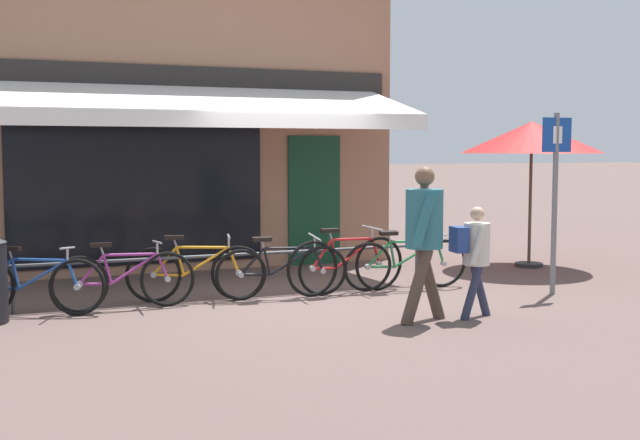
{
  "coord_description": "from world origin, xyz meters",
  "views": [
    {
      "loc": [
        -3.76,
        -9.35,
        1.88
      ],
      "look_at": [
        -0.2,
        -0.64,
        1.05
      ],
      "focal_mm": 45.0,
      "sensor_mm": 36.0,
      "label": 1
    }
  ],
  "objects_px": {
    "bicycle_red": "(346,264)",
    "parking_sign": "(555,184)",
    "bicycle_black": "(282,270)",
    "pedestrian_adult": "(424,227)",
    "pedestrian_child": "(474,249)",
    "bicycle_purple": "(124,279)",
    "cafe_parasol": "(532,138)",
    "bicycle_green": "(406,263)",
    "bicycle_orange": "(196,272)",
    "bicycle_blue": "(32,285)"
  },
  "relations": [
    {
      "from": "pedestrian_adult",
      "to": "bicycle_orange",
      "type": "bearing_deg",
      "value": 142.56
    },
    {
      "from": "pedestrian_child",
      "to": "bicycle_purple",
      "type": "bearing_deg",
      "value": 159.35
    },
    {
      "from": "bicycle_red",
      "to": "cafe_parasol",
      "type": "relative_size",
      "value": 0.74
    },
    {
      "from": "bicycle_blue",
      "to": "bicycle_orange",
      "type": "relative_size",
      "value": 0.94
    },
    {
      "from": "bicycle_purple",
      "to": "pedestrian_adult",
      "type": "height_order",
      "value": "pedestrian_adult"
    },
    {
      "from": "pedestrian_adult",
      "to": "parking_sign",
      "type": "bearing_deg",
      "value": 27.53
    },
    {
      "from": "bicycle_red",
      "to": "parking_sign",
      "type": "relative_size",
      "value": 0.73
    },
    {
      "from": "bicycle_blue",
      "to": "bicycle_orange",
      "type": "bearing_deg",
      "value": 25.5
    },
    {
      "from": "bicycle_blue",
      "to": "bicycle_red",
      "type": "height_order",
      "value": "bicycle_red"
    },
    {
      "from": "bicycle_red",
      "to": "parking_sign",
      "type": "distance_m",
      "value": 2.89
    },
    {
      "from": "bicycle_black",
      "to": "bicycle_red",
      "type": "height_order",
      "value": "bicycle_red"
    },
    {
      "from": "bicycle_orange",
      "to": "pedestrian_child",
      "type": "distance_m",
      "value": 3.43
    },
    {
      "from": "cafe_parasol",
      "to": "pedestrian_child",
      "type": "bearing_deg",
      "value": -134.99
    },
    {
      "from": "pedestrian_child",
      "to": "pedestrian_adult",
      "type": "bearing_deg",
      "value": -175.65
    },
    {
      "from": "parking_sign",
      "to": "bicycle_orange",
      "type": "bearing_deg",
      "value": 163.83
    },
    {
      "from": "bicycle_blue",
      "to": "cafe_parasol",
      "type": "distance_m",
      "value": 7.83
    },
    {
      "from": "bicycle_blue",
      "to": "pedestrian_child",
      "type": "xyz_separation_m",
      "value": [
        4.57,
        -2.01,
        0.42
      ]
    },
    {
      "from": "bicycle_green",
      "to": "pedestrian_child",
      "type": "distance_m",
      "value": 1.92
    },
    {
      "from": "bicycle_orange",
      "to": "pedestrian_adult",
      "type": "relative_size",
      "value": 0.99
    },
    {
      "from": "pedestrian_adult",
      "to": "cafe_parasol",
      "type": "distance_m",
      "value": 4.79
    },
    {
      "from": "pedestrian_child",
      "to": "bicycle_blue",
      "type": "bearing_deg",
      "value": 164.57
    },
    {
      "from": "bicycle_green",
      "to": "parking_sign",
      "type": "relative_size",
      "value": 0.76
    },
    {
      "from": "bicycle_green",
      "to": "parking_sign",
      "type": "bearing_deg",
      "value": -26.72
    },
    {
      "from": "bicycle_purple",
      "to": "bicycle_black",
      "type": "relative_size",
      "value": 0.97
    },
    {
      "from": "bicycle_black",
      "to": "parking_sign",
      "type": "bearing_deg",
      "value": -12.47
    },
    {
      "from": "bicycle_green",
      "to": "cafe_parasol",
      "type": "distance_m",
      "value": 3.51
    },
    {
      "from": "bicycle_purple",
      "to": "bicycle_green",
      "type": "relative_size",
      "value": 0.94
    },
    {
      "from": "bicycle_red",
      "to": "bicycle_green",
      "type": "xyz_separation_m",
      "value": [
        0.86,
        -0.05,
        -0.03
      ]
    },
    {
      "from": "bicycle_black",
      "to": "bicycle_green",
      "type": "xyz_separation_m",
      "value": [
        1.74,
        -0.05,
        0.01
      ]
    },
    {
      "from": "cafe_parasol",
      "to": "bicycle_red",
      "type": "bearing_deg",
      "value": -163.58
    },
    {
      "from": "bicycle_black",
      "to": "cafe_parasol",
      "type": "relative_size",
      "value": 0.74
    },
    {
      "from": "cafe_parasol",
      "to": "bicycle_green",
      "type": "bearing_deg",
      "value": -158.25
    },
    {
      "from": "bicycle_purple",
      "to": "pedestrian_child",
      "type": "relative_size",
      "value": 1.33
    },
    {
      "from": "bicycle_orange",
      "to": "cafe_parasol",
      "type": "height_order",
      "value": "cafe_parasol"
    },
    {
      "from": "bicycle_red",
      "to": "pedestrian_child",
      "type": "bearing_deg",
      "value": -75.26
    },
    {
      "from": "pedestrian_child",
      "to": "cafe_parasol",
      "type": "xyz_separation_m",
      "value": [
        3.01,
        3.01,
        1.28
      ]
    },
    {
      "from": "cafe_parasol",
      "to": "bicycle_orange",
      "type": "bearing_deg",
      "value": -171.31
    },
    {
      "from": "bicycle_red",
      "to": "pedestrian_child",
      "type": "xyz_separation_m",
      "value": [
        0.7,
        -1.91,
        0.38
      ]
    },
    {
      "from": "pedestrian_adult",
      "to": "pedestrian_child",
      "type": "relative_size",
      "value": 1.36
    },
    {
      "from": "bicycle_orange",
      "to": "bicycle_green",
      "type": "distance_m",
      "value": 2.81
    },
    {
      "from": "bicycle_blue",
      "to": "bicycle_black",
      "type": "relative_size",
      "value": 0.92
    },
    {
      "from": "pedestrian_adult",
      "to": "pedestrian_child",
      "type": "bearing_deg",
      "value": 4.66
    },
    {
      "from": "bicycle_orange",
      "to": "bicycle_red",
      "type": "relative_size",
      "value": 0.98
    },
    {
      "from": "bicycle_green",
      "to": "pedestrian_adult",
      "type": "relative_size",
      "value": 1.04
    },
    {
      "from": "bicycle_red",
      "to": "cafe_parasol",
      "type": "xyz_separation_m",
      "value": [
        3.71,
        1.09,
        1.67
      ]
    },
    {
      "from": "bicycle_green",
      "to": "cafe_parasol",
      "type": "bearing_deg",
      "value": 26.84
    },
    {
      "from": "bicycle_orange",
      "to": "parking_sign",
      "type": "height_order",
      "value": "parking_sign"
    },
    {
      "from": "bicycle_blue",
      "to": "pedestrian_adult",
      "type": "distance_m",
      "value": 4.46
    },
    {
      "from": "parking_sign",
      "to": "bicycle_blue",
      "type": "bearing_deg",
      "value": 169.79
    },
    {
      "from": "bicycle_purple",
      "to": "cafe_parasol",
      "type": "distance_m",
      "value": 6.85
    }
  ]
}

